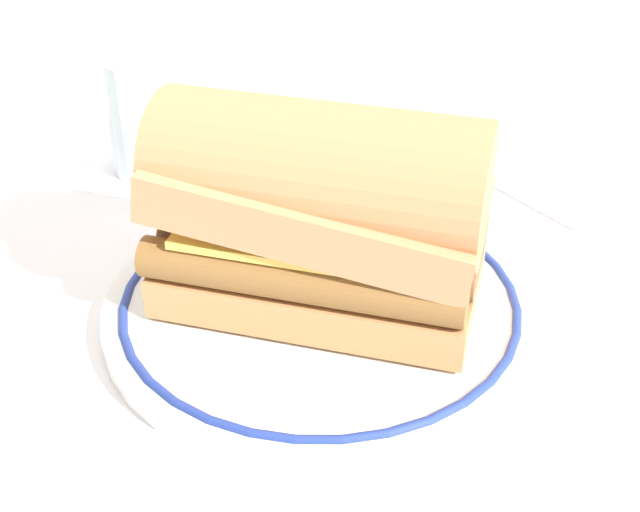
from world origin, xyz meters
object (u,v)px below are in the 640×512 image
object	(u,v)px
sausage_sandwich	(320,210)
butter_knife	(490,174)
plate	(320,304)
drinking_glass	(147,123)

from	to	relation	value
sausage_sandwich	butter_knife	distance (m)	0.24
plate	butter_knife	bearing A→B (deg)	58.52
plate	butter_knife	xyz separation A→B (m)	(0.12, 0.20, -0.00)
sausage_sandwich	butter_knife	xyz separation A→B (m)	(0.12, 0.20, -0.07)
sausage_sandwich	drinking_glass	distance (m)	0.25
plate	drinking_glass	size ratio (longest dim) A/B	2.85
drinking_glass	plate	bearing A→B (deg)	-49.00
plate	sausage_sandwich	bearing A→B (deg)	0.00
butter_knife	plate	bearing A→B (deg)	-121.48
sausage_sandwich	drinking_glass	world-z (taller)	sausage_sandwich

